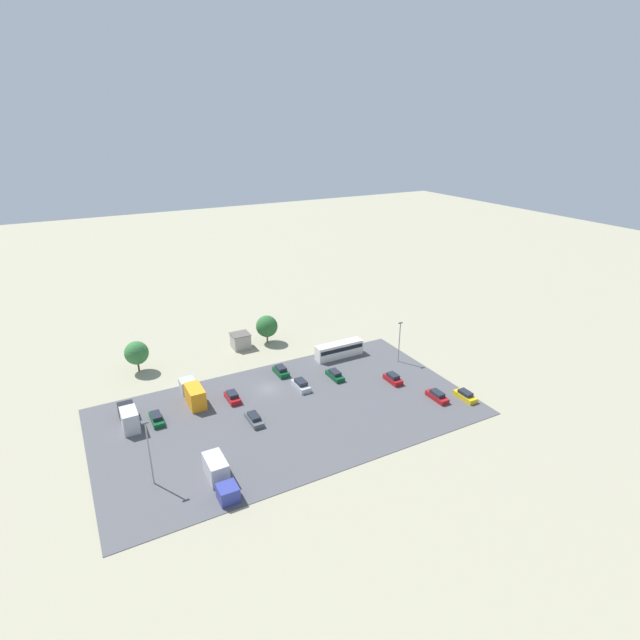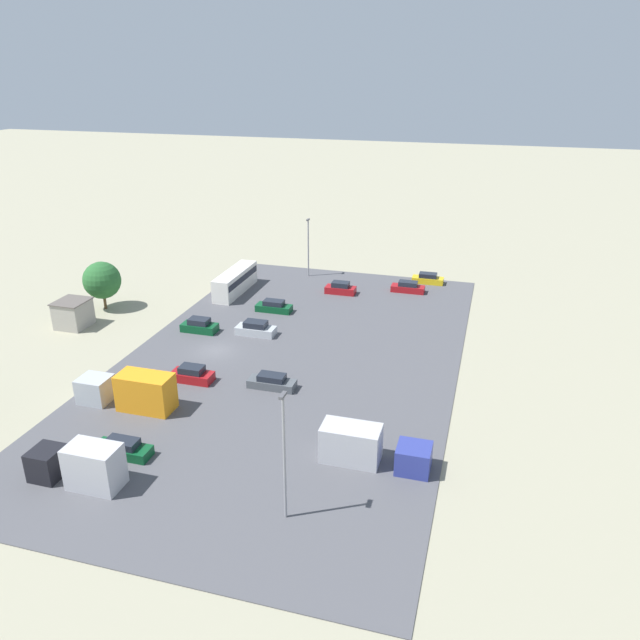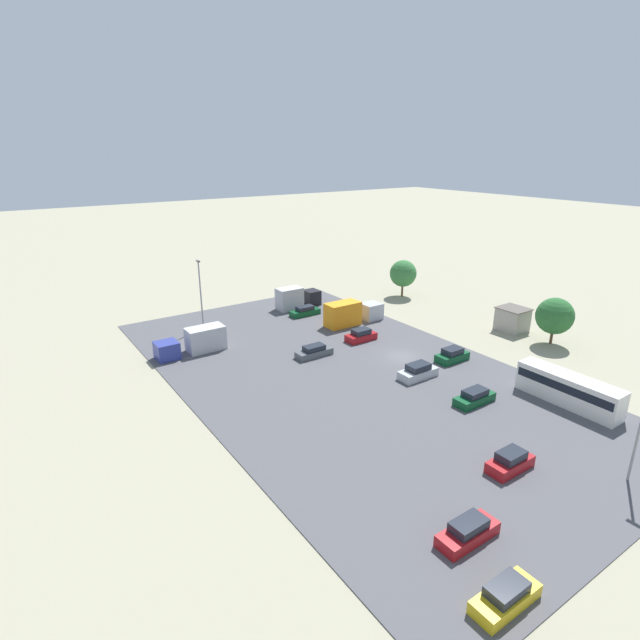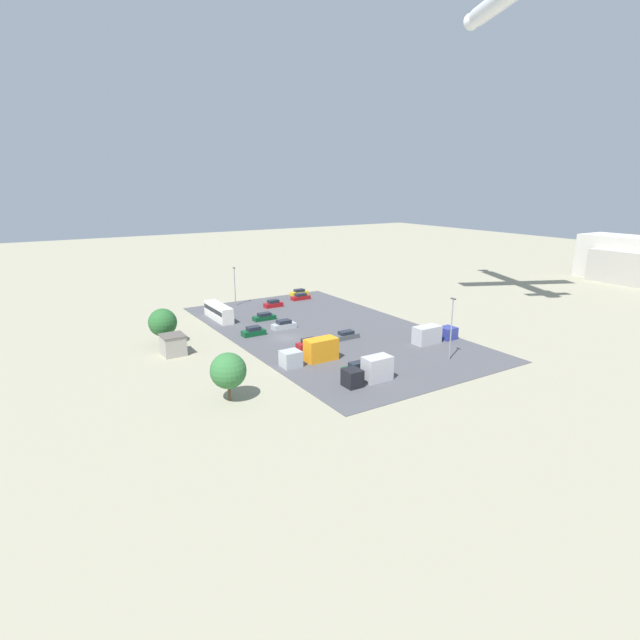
{
  "view_description": "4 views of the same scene",
  "coord_description": "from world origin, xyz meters",
  "px_view_note": "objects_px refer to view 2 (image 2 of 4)",
  "views": [
    {
      "loc": [
        29.65,
        75.16,
        46.32
      ],
      "look_at": [
        3.76,
        27.12,
        24.18
      ],
      "focal_mm": 28.0,
      "sensor_mm": 36.0,
      "label": 1
    },
    {
      "loc": [
        56.8,
        28.34,
        29.68
      ],
      "look_at": [
        -3.93,
        10.9,
        3.45
      ],
      "focal_mm": 35.0,
      "sensor_mm": 36.0,
      "label": 2
    },
    {
      "loc": [
        -41.19,
        40.47,
        24.61
      ],
      "look_at": [
        3.7,
        9.71,
        5.69
      ],
      "focal_mm": 28.0,
      "sensor_mm": 36.0,
      "label": 3
    },
    {
      "loc": [
        75.24,
        -39.87,
        26.6
      ],
      "look_at": [
        1.91,
        6.13,
        2.93
      ],
      "focal_mm": 28.0,
      "sensor_mm": 36.0,
      "label": 4
    }
  ],
  "objects_px": {
    "parked_car_2": "(256,329)",
    "parked_car_4": "(428,279)",
    "parked_car_0": "(341,289)",
    "parked_car_3": "(272,382)",
    "shed_building": "(73,314)",
    "parked_truck_0": "(81,466)",
    "parked_car_6": "(274,307)",
    "parked_car_5": "(199,326)",
    "parked_car_8": "(192,375)",
    "parked_car_7": "(408,288)",
    "parked_car_1": "(123,449)",
    "parked_truck_1": "(131,391)",
    "parked_truck_2": "(368,447)",
    "bus": "(235,281)"
  },
  "relations": [
    {
      "from": "parked_car_5",
      "to": "parked_truck_2",
      "type": "relative_size",
      "value": 0.49
    },
    {
      "from": "parked_car_2",
      "to": "parked_car_5",
      "type": "height_order",
      "value": "parked_car_2"
    },
    {
      "from": "parked_car_0",
      "to": "parked_car_6",
      "type": "bearing_deg",
      "value": -36.39
    },
    {
      "from": "parked_car_5",
      "to": "parked_car_8",
      "type": "height_order",
      "value": "parked_car_5"
    },
    {
      "from": "parked_car_1",
      "to": "parked_car_3",
      "type": "xyz_separation_m",
      "value": [
        -14.03,
        7.71,
        -0.01
      ]
    },
    {
      "from": "parked_car_4",
      "to": "parked_car_8",
      "type": "height_order",
      "value": "parked_car_8"
    },
    {
      "from": "parked_car_4",
      "to": "parked_car_6",
      "type": "xyz_separation_m",
      "value": [
        16.53,
        -17.59,
        0.0
      ]
    },
    {
      "from": "parked_truck_0",
      "to": "parked_car_6",
      "type": "bearing_deg",
      "value": -2.88
    },
    {
      "from": "parked_car_0",
      "to": "parked_car_8",
      "type": "bearing_deg",
      "value": -15.43
    },
    {
      "from": "shed_building",
      "to": "parked_truck_0",
      "type": "distance_m",
      "value": 32.69
    },
    {
      "from": "bus",
      "to": "parked_car_2",
      "type": "bearing_deg",
      "value": -57.93
    },
    {
      "from": "parked_car_0",
      "to": "parked_truck_1",
      "type": "height_order",
      "value": "parked_truck_1"
    },
    {
      "from": "parked_car_4",
      "to": "parked_car_7",
      "type": "relative_size",
      "value": 0.97
    },
    {
      "from": "parked_car_1",
      "to": "parked_car_3",
      "type": "height_order",
      "value": "parked_car_1"
    },
    {
      "from": "shed_building",
      "to": "parked_car_4",
      "type": "distance_m",
      "value": 47.97
    },
    {
      "from": "parked_car_6",
      "to": "parked_car_7",
      "type": "distance_m",
      "value": 19.53
    },
    {
      "from": "parked_car_4",
      "to": "parked_car_7",
      "type": "height_order",
      "value": "parked_car_7"
    },
    {
      "from": "bus",
      "to": "parked_car_2",
      "type": "distance_m",
      "value": 15.19
    },
    {
      "from": "parked_car_4",
      "to": "parked_car_2",
      "type": "bearing_deg",
      "value": 144.52
    },
    {
      "from": "parked_car_0",
      "to": "parked_car_4",
      "type": "bearing_deg",
      "value": 124.73
    },
    {
      "from": "parked_car_1",
      "to": "parked_car_8",
      "type": "distance_m",
      "value": 13.17
    },
    {
      "from": "shed_building",
      "to": "parked_truck_2",
      "type": "height_order",
      "value": "shed_building"
    },
    {
      "from": "shed_building",
      "to": "parked_car_0",
      "type": "distance_m",
      "value": 34.53
    },
    {
      "from": "parked_car_4",
      "to": "parked_car_8",
      "type": "bearing_deg",
      "value": 152.5
    },
    {
      "from": "bus",
      "to": "parked_truck_2",
      "type": "height_order",
      "value": "bus"
    },
    {
      "from": "parked_car_2",
      "to": "parked_truck_0",
      "type": "distance_m",
      "value": 29.83
    },
    {
      "from": "bus",
      "to": "parked_car_6",
      "type": "bearing_deg",
      "value": -35.22
    },
    {
      "from": "parked_car_5",
      "to": "parked_truck_0",
      "type": "height_order",
      "value": "parked_truck_0"
    },
    {
      "from": "parked_car_1",
      "to": "parked_car_6",
      "type": "distance_m",
      "value": 33.17
    },
    {
      "from": "shed_building",
      "to": "parked_car_6",
      "type": "distance_m",
      "value": 24.31
    },
    {
      "from": "parked_car_5",
      "to": "parked_car_7",
      "type": "height_order",
      "value": "parked_car_5"
    },
    {
      "from": "parked_car_2",
      "to": "parked_car_6",
      "type": "relative_size",
      "value": 1.01
    },
    {
      "from": "parked_car_3",
      "to": "parked_car_8",
      "type": "xyz_separation_m",
      "value": [
        0.87,
        -8.15,
        0.08
      ]
    },
    {
      "from": "parked_car_0",
      "to": "parked_car_4",
      "type": "distance_m",
      "value": 13.45
    },
    {
      "from": "parked_truck_0",
      "to": "parked_car_5",
      "type": "bearing_deg",
      "value": 8.73
    },
    {
      "from": "parked_car_1",
      "to": "parked_truck_0",
      "type": "distance_m",
      "value": 4.26
    },
    {
      "from": "parked_car_6",
      "to": "parked_truck_2",
      "type": "relative_size",
      "value": 0.52
    },
    {
      "from": "parked_car_6",
      "to": "parked_truck_1",
      "type": "xyz_separation_m",
      "value": [
        26.1,
        -4.43,
        0.96
      ]
    },
    {
      "from": "parked_car_0",
      "to": "parked_car_3",
      "type": "height_order",
      "value": "parked_car_0"
    },
    {
      "from": "parked_car_2",
      "to": "parked_car_4",
      "type": "xyz_separation_m",
      "value": [
        -24.03,
        17.12,
        -0.07
      ]
    },
    {
      "from": "bus",
      "to": "parked_car_1",
      "type": "xyz_separation_m",
      "value": [
        38.51,
        6.6,
        -1.06
      ]
    },
    {
      "from": "parked_car_4",
      "to": "parked_car_8",
      "type": "relative_size",
      "value": 1.05
    },
    {
      "from": "parked_car_0",
      "to": "parked_car_3",
      "type": "distance_m",
      "value": 28.0
    },
    {
      "from": "parked_truck_1",
      "to": "parked_truck_2",
      "type": "distance_m",
      "value": 22.93
    },
    {
      "from": "parked_car_5",
      "to": "parked_car_3",
      "type": "bearing_deg",
      "value": -129.28
    },
    {
      "from": "parked_car_8",
      "to": "parked_truck_0",
      "type": "relative_size",
      "value": 0.57
    },
    {
      "from": "parked_car_4",
      "to": "parked_car_5",
      "type": "relative_size",
      "value": 1.05
    },
    {
      "from": "parked_car_2",
      "to": "parked_car_8",
      "type": "height_order",
      "value": "parked_car_2"
    },
    {
      "from": "parked_car_8",
      "to": "parked_car_3",
      "type": "bearing_deg",
      "value": -83.87
    },
    {
      "from": "shed_building",
      "to": "parked_truck_2",
      "type": "distance_m",
      "value": 43.61
    }
  ]
}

